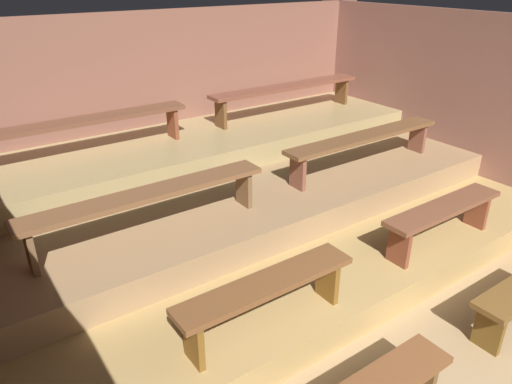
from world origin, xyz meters
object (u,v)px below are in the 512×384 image
Objects in this scene: bench_lower_right at (443,213)px; bench_middle_right at (364,140)px; bench_lower_left at (267,291)px; bench_middle_left at (148,199)px; bench_upper_left at (81,125)px; bench_upper_right at (287,90)px.

bench_middle_right reaches higher than bench_lower_right.
bench_middle_left is at bearing 102.83° from bench_lower_left.
bench_upper_left is 1.00× the size of bench_upper_right.
bench_middle_right is 3.31m from bench_upper_left.
bench_lower_left is 1.45m from bench_middle_left.
bench_lower_right is at bearing -97.30° from bench_upper_right.
bench_lower_right is 3.09m from bench_upper_right.
bench_upper_right is at bearing 49.61° from bench_lower_left.
bench_middle_left is 3.31m from bench_upper_right.
bench_lower_right is 0.65× the size of bench_middle_right.
bench_lower_right is 2.86m from bench_middle_left.
bench_upper_left is at bearing 97.30° from bench_lower_left.
bench_lower_right is at bearing -49.61° from bench_upper_left.
bench_upper_right is at bearing 82.70° from bench_lower_right.
bench_middle_left is 0.94× the size of bench_upper_left.
bench_middle_right is at bearing -92.45° from bench_upper_right.
bench_lower_right is at bearing -29.15° from bench_middle_left.
bench_upper_left is 2.94m from bench_upper_right.
bench_middle_left is 1.00× the size of bench_middle_right.
bench_middle_right is at bearing 29.15° from bench_lower_left.
bench_upper_left reaches higher than bench_middle_right.
bench_lower_right is at bearing 0.00° from bench_lower_left.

